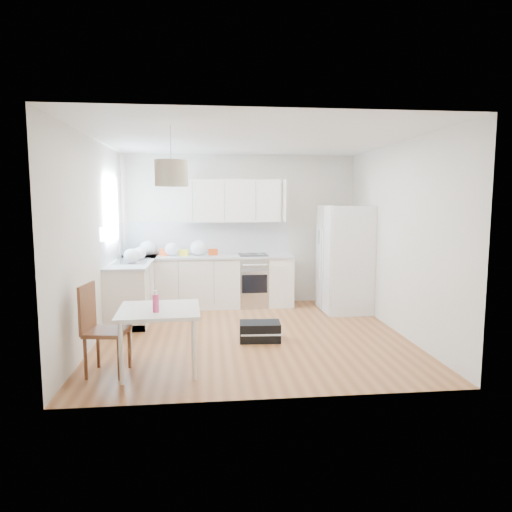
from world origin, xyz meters
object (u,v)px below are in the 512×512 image
at_px(refrigerator, 345,259).
at_px(gym_bag, 260,331).
at_px(dining_table, 159,315).
at_px(dining_chair, 107,329).

bearing_deg(refrigerator, gym_bag, -137.80).
bearing_deg(gym_bag, dining_table, -139.32).
height_order(refrigerator, dining_chair, refrigerator).
bearing_deg(dining_chair, dining_table, 15.56).
height_order(dining_table, dining_chair, dining_chair).
distance_m(dining_table, dining_chair, 0.57).
height_order(refrigerator, gym_bag, refrigerator).
bearing_deg(dining_table, refrigerator, 38.09).
relative_size(dining_table, gym_bag, 1.70).
bearing_deg(dining_table, dining_chair, -174.85).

